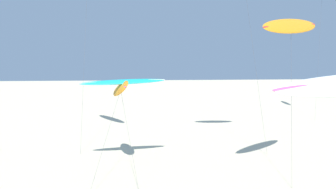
{
  "coord_description": "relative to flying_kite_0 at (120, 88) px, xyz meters",
  "views": [
    {
      "loc": [
        1.37,
        3.82,
        9.59
      ],
      "look_at": [
        3.23,
        24.26,
        7.42
      ],
      "focal_mm": 38.06,
      "sensor_mm": 36.0,
      "label": 1
    }
  ],
  "objects": [
    {
      "name": "flying_kite_0",
      "position": [
        0.0,
        0.0,
        0.0
      ],
      "size": [
        2.7,
        10.13,
        7.87
      ],
      "color": "orange",
      "rests_on": "ground"
    },
    {
      "name": "flying_kite_1",
      "position": [
        0.2,
        -0.11,
        0.59
      ],
      "size": [
        7.69,
        8.86,
        7.79
      ],
      "color": "#19B2B7",
      "rests_on": "ground"
    },
    {
      "name": "flying_kite_5",
      "position": [
        13.72,
        -4.02,
        5.23
      ],
      "size": [
        6.97,
        6.12,
        13.04
      ],
      "color": "orange",
      "rests_on": "ground"
    }
  ]
}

